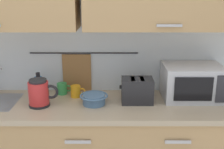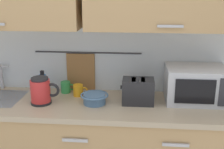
{
  "view_description": "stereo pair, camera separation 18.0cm",
  "coord_description": "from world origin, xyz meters",
  "views": [
    {
      "loc": [
        0.23,
        -1.78,
        1.76
      ],
      "look_at": [
        0.23,
        0.33,
        1.12
      ],
      "focal_mm": 46.53,
      "sensor_mm": 36.0,
      "label": 1
    },
    {
      "loc": [
        0.41,
        -1.77,
        1.76
      ],
      "look_at": [
        0.23,
        0.33,
        1.12
      ],
      "focal_mm": 46.53,
      "sensor_mm": 36.0,
      "label": 2
    }
  ],
  "objects": [
    {
      "name": "mug_by_kettle",
      "position": [
        -0.06,
        0.43,
        0.95
      ],
      "size": [
        0.12,
        0.08,
        0.09
      ],
      "color": "orange",
      "rests_on": "counter_unit"
    },
    {
      "name": "electric_kettle",
      "position": [
        -0.31,
        0.24,
        1.0
      ],
      "size": [
        0.23,
        0.16,
        0.21
      ],
      "color": "black",
      "rests_on": "counter_unit"
    },
    {
      "name": "microwave",
      "position": [
        0.87,
        0.41,
        1.04
      ],
      "size": [
        0.46,
        0.35,
        0.27
      ],
      "color": "silver",
      "rests_on": "counter_unit"
    },
    {
      "name": "mug_near_sink",
      "position": [
        -0.18,
        0.49,
        0.95
      ],
      "size": [
        0.12,
        0.08,
        0.09
      ],
      "color": "green",
      "rests_on": "counter_unit"
    },
    {
      "name": "mixing_bowl",
      "position": [
        0.1,
        0.28,
        0.94
      ],
      "size": [
        0.21,
        0.21,
        0.08
      ],
      "color": "#4C7093",
      "rests_on": "counter_unit"
    },
    {
      "name": "back_wall_assembly",
      "position": [
        -0.0,
        0.53,
        1.52
      ],
      "size": [
        3.7,
        0.41,
        2.5
      ],
      "color": "silver",
      "rests_on": "ground"
    },
    {
      "name": "dish_soap_bottle",
      "position": [
        -0.37,
        0.46,
        0.99
      ],
      "size": [
        0.06,
        0.06,
        0.2
      ],
      "color": "#3F8CD8",
      "rests_on": "counter_unit"
    },
    {
      "name": "toaster",
      "position": [
        0.43,
        0.32,
        1.0
      ],
      "size": [
        0.26,
        0.17,
        0.19
      ],
      "color": "#232326",
      "rests_on": "counter_unit"
    }
  ]
}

